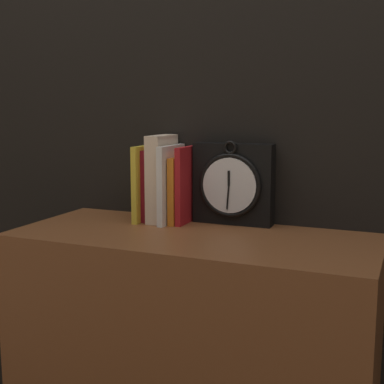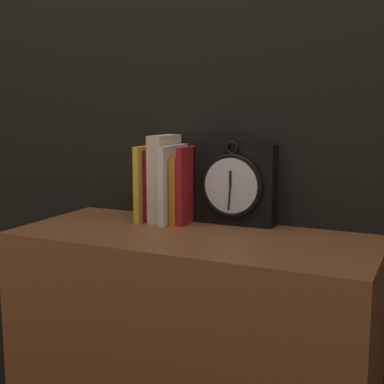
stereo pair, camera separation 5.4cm
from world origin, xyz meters
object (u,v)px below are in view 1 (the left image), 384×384
clock (233,184)px  book_slot0_yellow (146,183)px  book_slot5_red (187,185)px  book_slot3_white (171,184)px  book_slot2_cream (162,178)px  book_slot4_orange (180,190)px  book_slot1_maroon (153,185)px

clock → book_slot0_yellow: 0.25m
book_slot5_red → book_slot3_white: bearing=-162.8°
book_slot2_cream → book_slot3_white: book_slot2_cream is taller
book_slot0_yellow → book_slot4_orange: size_ratio=1.16×
clock → book_slot3_white: 0.17m
clock → book_slot1_maroon: size_ratio=1.15×
book_slot0_yellow → book_slot1_maroon: 0.02m
book_slot1_maroon → clock: bearing=7.4°
book_slot2_cream → book_slot5_red: bearing=3.1°
clock → book_slot2_cream: bearing=-169.6°
book_slot0_yellow → book_slot4_orange: bearing=4.7°
clock → book_slot2_cream: book_slot2_cream is taller
book_slot0_yellow → book_slot2_cream: bearing=7.1°
clock → book_slot0_yellow: clock is taller
book_slot0_yellow → book_slot3_white: bearing=-1.9°
clock → book_slot0_yellow: bearing=-170.3°
book_slot3_white → book_slot5_red: book_slot3_white is taller
clock → book_slot0_yellow: (-0.24, -0.04, -0.00)m
book_slot0_yellow → book_slot1_maroon: bearing=37.3°
book_slot1_maroon → book_slot3_white: bearing=-13.4°
book_slot1_maroon → book_slot2_cream: size_ratio=0.83×
clock → book_slot1_maroon: bearing=-172.6°
book_slot2_cream → book_slot0_yellow: bearing=-172.9°
book_slot0_yellow → book_slot5_red: (0.12, 0.01, -0.00)m
book_slot4_orange → book_slot5_red: bearing=4.8°
clock → book_slot3_white: size_ratio=1.07×
clock → book_slot4_orange: bearing=-166.7°
book_slot4_orange → book_slot3_white: bearing=-153.0°
book_slot3_white → book_slot4_orange: book_slot3_white is taller
clock → book_slot4_orange: size_ratio=1.26×
book_slot2_cream → book_slot5_red: size_ratio=1.14×
book_slot1_maroon → book_slot5_red: size_ratio=0.95×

